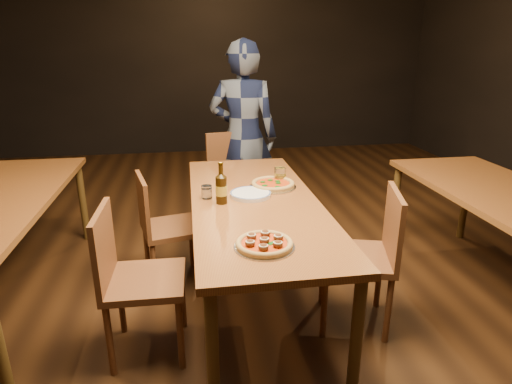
{
  "coord_description": "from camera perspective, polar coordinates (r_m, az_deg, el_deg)",
  "views": [
    {
      "loc": [
        -0.39,
        -2.53,
        1.69
      ],
      "look_at": [
        0.0,
        -0.05,
        0.82
      ],
      "focal_mm": 30.0,
      "sensor_mm": 36.0,
      "label": 1
    }
  ],
  "objects": [
    {
      "name": "room_shell",
      "position": [
        2.56,
        -0.19,
        22.85
      ],
      "size": [
        9.0,
        9.0,
        9.0
      ],
      "color": "black",
      "rests_on": "ground"
    },
    {
      "name": "amber_glass",
      "position": [
        3.07,
        3.23,
        2.31
      ],
      "size": [
        0.08,
        0.08,
        0.1
      ],
      "primitive_type": "cylinder",
      "color": "#A57B12",
      "rests_on": "table_main"
    },
    {
      "name": "beer_bottle",
      "position": [
        2.65,
        -4.64,
        0.37
      ],
      "size": [
        0.07,
        0.07,
        0.25
      ],
      "rotation": [
        0.0,
        0.0,
        0.35
      ],
      "color": "black",
      "rests_on": "table_main"
    },
    {
      "name": "table_main",
      "position": [
        2.75,
        -0.16,
        -2.45
      ],
      "size": [
        0.8,
        2.0,
        0.75
      ],
      "color": "brown",
      "rests_on": "ground"
    },
    {
      "name": "diner",
      "position": [
        4.01,
        -1.71,
        7.33
      ],
      "size": [
        0.73,
        0.57,
        1.74
      ],
      "primitive_type": "imported",
      "rotation": [
        0.0,
        0.0,
        2.86
      ],
      "color": "black",
      "rests_on": "ground"
    },
    {
      "name": "chair_main_nw",
      "position": [
        2.49,
        -14.55,
        -11.22
      ],
      "size": [
        0.44,
        0.44,
        0.92
      ],
      "primitive_type": null,
      "rotation": [
        0.0,
        0.0,
        1.55
      ],
      "color": "#583217",
      "rests_on": "ground"
    },
    {
      "name": "pizza_meatball",
      "position": [
        2.1,
        1.12,
        -6.86
      ],
      "size": [
        0.3,
        0.3,
        0.05
      ],
      "rotation": [
        0.0,
        0.0,
        0.03
      ],
      "color": "#B7B7BF",
      "rests_on": "table_main"
    },
    {
      "name": "chair_main_sw",
      "position": [
        3.17,
        -11.12,
        -4.57
      ],
      "size": [
        0.49,
        0.49,
        0.87
      ],
      "primitive_type": null,
      "rotation": [
        0.0,
        0.0,
        1.8
      ],
      "color": "#583217",
      "rests_on": "ground"
    },
    {
      "name": "chair_main_e",
      "position": [
        2.71,
        13.19,
        -8.31
      ],
      "size": [
        0.54,
        0.54,
        0.93
      ],
      "primitive_type": null,
      "rotation": [
        0.0,
        0.0,
        -1.85
      ],
      "color": "#583217",
      "rests_on": "ground"
    },
    {
      "name": "pizza_margherita",
      "position": [
        2.96,
        2.27,
        1.03
      ],
      "size": [
        0.32,
        0.32,
        0.04
      ],
      "rotation": [
        0.0,
        0.0,
        -0.39
      ],
      "color": "#B7B7BF",
      "rests_on": "table_main"
    },
    {
      "name": "ground",
      "position": [
        3.07,
        -0.15,
        -14.32
      ],
      "size": [
        9.0,
        9.0,
        0.0
      ],
      "primitive_type": "plane",
      "color": "black"
    },
    {
      "name": "plate_stack",
      "position": [
        2.79,
        -0.73,
        -0.3
      ],
      "size": [
        0.27,
        0.27,
        0.03
      ],
      "primitive_type": "cylinder",
      "color": "white",
      "rests_on": "table_main"
    },
    {
      "name": "chair_end",
      "position": [
        3.87,
        -2.44,
        0.98
      ],
      "size": [
        0.54,
        0.54,
        0.97
      ],
      "primitive_type": null,
      "rotation": [
        0.0,
        0.0,
        0.21
      ],
      "color": "#583217",
      "rests_on": "ground"
    },
    {
      "name": "water_glass",
      "position": [
        2.76,
        -6.59,
        -0.0
      ],
      "size": [
        0.07,
        0.07,
        0.09
      ],
      "primitive_type": "cylinder",
      "color": "white",
      "rests_on": "table_main"
    }
  ]
}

